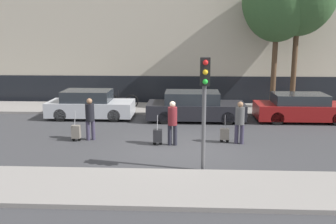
# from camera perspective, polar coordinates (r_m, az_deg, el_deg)

# --- Properties ---
(ground_plane) EXTENTS (80.00, 80.00, 0.00)m
(ground_plane) POSITION_cam_1_polar(r_m,az_deg,el_deg) (13.63, 1.18, -5.47)
(ground_plane) COLOR #38383A
(sidewalk_near) EXTENTS (28.00, 2.50, 0.12)m
(sidewalk_near) POSITION_cam_1_polar(r_m,az_deg,el_deg) (10.09, 0.57, -11.45)
(sidewalk_near) COLOR gray
(sidewalk_near) RESTS_ON ground_plane
(sidewalk_far) EXTENTS (28.00, 3.00, 0.12)m
(sidewalk_far) POSITION_cam_1_polar(r_m,az_deg,el_deg) (20.41, 1.73, 0.51)
(sidewalk_far) COLOR gray
(sidewalk_far) RESTS_ON ground_plane
(parked_car_0) EXTENTS (4.13, 1.78, 1.37)m
(parked_car_0) POSITION_cam_1_polar(r_m,az_deg,el_deg) (18.68, -11.79, 1.04)
(parked_car_0) COLOR #B7BABF
(parked_car_0) RESTS_ON ground_plane
(parked_car_1) EXTENTS (4.60, 1.89, 1.39)m
(parked_car_1) POSITION_cam_1_polar(r_m,az_deg,el_deg) (17.85, 4.10, 0.79)
(parked_car_1) COLOR black
(parked_car_1) RESTS_ON ground_plane
(parked_car_2) EXTENTS (4.39, 1.82, 1.31)m
(parked_car_2) POSITION_cam_1_polar(r_m,az_deg,el_deg) (18.72, 19.71, 0.55)
(parked_car_2) COLOR maroon
(parked_car_2) RESTS_ON ground_plane
(pedestrian_left) EXTENTS (0.34, 0.34, 1.64)m
(pedestrian_left) POSITION_cam_1_polar(r_m,az_deg,el_deg) (14.71, -11.80, -0.69)
(pedestrian_left) COLOR #383347
(pedestrian_left) RESTS_ON ground_plane
(trolley_left) EXTENTS (0.34, 0.29, 1.16)m
(trolley_left) POSITION_cam_1_polar(r_m,az_deg,el_deg) (14.81, -13.83, -2.94)
(trolley_left) COLOR slate
(trolley_left) RESTS_ON ground_plane
(pedestrian_center) EXTENTS (0.35, 0.34, 1.65)m
(pedestrian_center) POSITION_cam_1_polar(r_m,az_deg,el_deg) (13.72, 0.69, -1.31)
(pedestrian_center) COLOR #23232D
(pedestrian_center) RESTS_ON ground_plane
(trolley_center) EXTENTS (0.34, 0.29, 1.13)m
(trolley_center) POSITION_cam_1_polar(r_m,az_deg,el_deg) (13.88, -1.59, -3.64)
(trolley_center) COLOR #262628
(trolley_center) RESTS_ON ground_plane
(pedestrian_right) EXTENTS (0.34, 0.34, 1.61)m
(pedestrian_right) POSITION_cam_1_polar(r_m,az_deg,el_deg) (14.17, 10.88, -1.22)
(pedestrian_right) COLOR #383347
(pedestrian_right) RESTS_ON ground_plane
(trolley_right) EXTENTS (0.34, 0.29, 1.07)m
(trolley_right) POSITION_cam_1_polar(r_m,az_deg,el_deg) (14.39, 8.62, -3.33)
(trolley_right) COLOR slate
(trolley_right) RESTS_ON ground_plane
(traffic_light) EXTENTS (0.28, 0.47, 3.40)m
(traffic_light) POSITION_cam_1_polar(r_m,az_deg,el_deg) (10.78, 5.59, 3.18)
(traffic_light) COLOR #515154
(traffic_light) RESTS_ON ground_plane
(parked_bicycle) EXTENTS (1.77, 0.06, 0.96)m
(parked_bicycle) POSITION_cam_1_polar(r_m,az_deg,el_deg) (20.40, -7.00, 1.66)
(parked_bicycle) COLOR black
(parked_bicycle) RESTS_ON sidewalk_far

